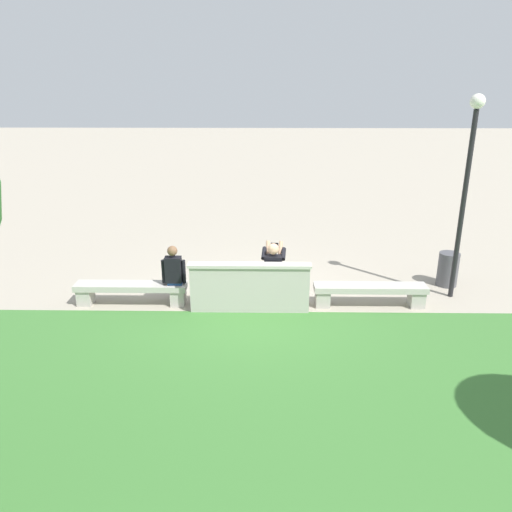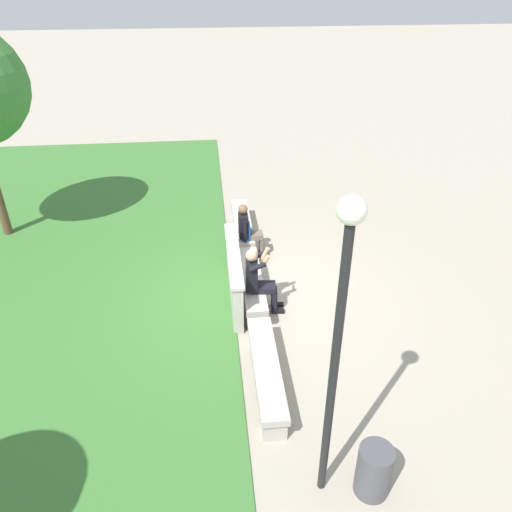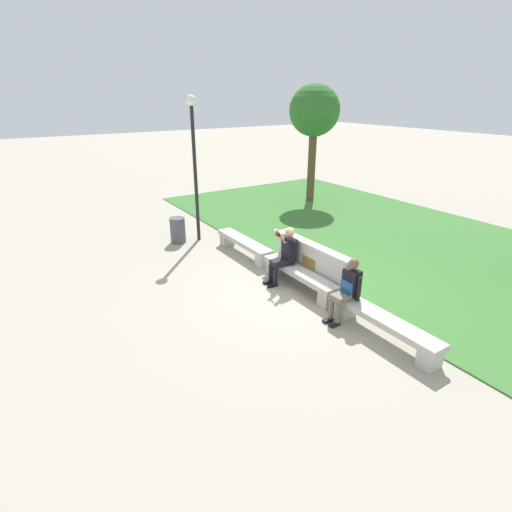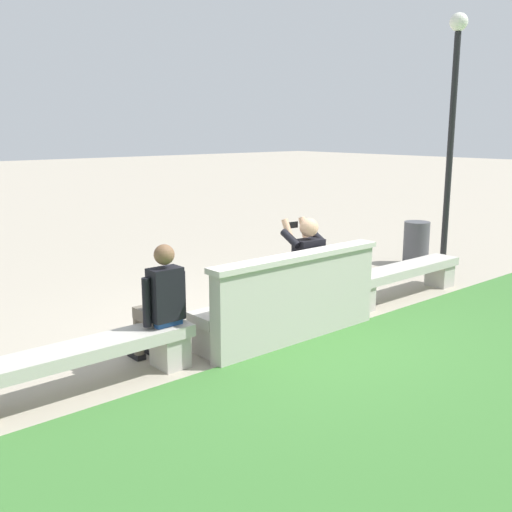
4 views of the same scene
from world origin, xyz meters
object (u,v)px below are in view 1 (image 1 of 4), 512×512
Objects in this scene: person_photographer at (274,270)px; bench_mid at (131,290)px; bench_main at (370,292)px; person_distant at (175,272)px; bench_near at (250,291)px; lamp_post at (468,171)px; trash_bin at (448,269)px; backpack at (175,276)px.

bench_mid is at bearing 1.55° from person_photographer.
bench_mid is 1.70× the size of person_photographer.
bench_main is 1.78× the size of person_distant.
bench_near is 0.55× the size of lamp_post.
bench_main is at bearing 29.92° from trash_bin.
trash_bin is at bearing -100.72° from lamp_post.
person_distant reaches higher than backpack.
bench_mid is 2.99× the size of trash_bin.
trash_bin is at bearing -150.08° from bench_main.
lamp_post is (-3.74, -0.42, 1.91)m from person_photographer.
person_photographer is 1.97m from backpack.
bench_mid is at bearing 4.29° from lamp_post.
bench_near is 4.84m from lamp_post.
person_photographer is at bearing -2.29° from bench_main.
person_photographer is at bearing 14.96° from trash_bin.
person_photographer is at bearing -177.90° from backpack.
bench_main is at bearing 15.31° from lamp_post.
person_distant reaches higher than bench_main.
lamp_post is (0.12, 0.61, 2.27)m from trash_bin.
bench_main is 4.80m from bench_mid.
trash_bin is 0.18× the size of lamp_post.
bench_near is (2.40, 0.00, 0.00)m from bench_main.
backpack is at bearing -179.66° from bench_mid.
backpack is at bearing 101.89° from person_distant.
lamp_post reaches higher than trash_bin.
bench_near is 1.78× the size of person_distant.
person_photographer is (-2.86, -0.08, 0.43)m from bench_mid.
backpack is (1.97, 0.07, -0.11)m from person_photographer.
bench_mid is 7.02m from lamp_post.
person_distant is at bearing 0.32° from person_photographer.
bench_main is 3.93m from person_distant.
bench_near is 1.56m from person_distant.
lamp_post is at bearing -164.69° from bench_main.
person_distant is at bearing 10.11° from trash_bin.
person_photographer is 3.08× the size of backpack.
bench_main is 1.00× the size of bench_mid.
lamp_post is at bearing -175.10° from backpack.
bench_near is 1.53m from backpack.
lamp_post is at bearing -173.29° from bench_near.
backpack is at bearing -0.20° from bench_near.
person_photographer reaches higher than bench_mid.
lamp_post is at bearing -175.72° from person_distant.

